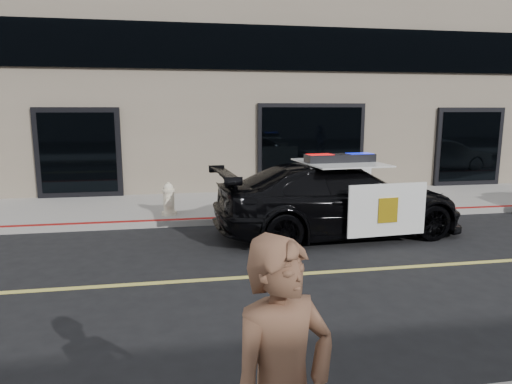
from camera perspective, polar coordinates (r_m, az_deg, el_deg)
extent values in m
plane|color=black|center=(9.10, 25.95, -7.95)|extent=(120.00, 120.00, 0.00)
cube|color=gray|center=(13.52, 12.95, -1.11)|extent=(60.00, 3.50, 0.15)
cube|color=#756856|center=(18.51, 7.01, 20.52)|extent=(60.00, 7.00, 12.00)
imported|color=black|center=(9.98, 10.28, -0.89)|extent=(3.00, 5.71, 1.56)
cube|color=white|center=(9.25, 16.09, -2.17)|extent=(1.66, 0.16, 1.04)
cube|color=white|center=(11.20, 10.33, 0.18)|extent=(1.66, 0.16, 1.04)
cube|color=white|center=(9.86, 10.43, 3.64)|extent=(1.70, 1.98, 0.03)
cube|color=gold|center=(9.23, 16.19, -2.21)|extent=(0.42, 0.04, 0.49)
cube|color=black|center=(9.85, 10.45, 4.16)|extent=(1.52, 0.50, 0.18)
cube|color=red|center=(9.67, 7.99, 4.20)|extent=(0.54, 0.38, 0.17)
cube|color=#0C19CC|center=(10.05, 12.82, 4.27)|extent=(0.54, 0.38, 0.17)
cylinder|color=#FBEDC7|center=(11.33, -10.79, -2.62)|extent=(0.36, 0.36, 0.08)
cylinder|color=#FBEDC7|center=(11.27, -10.84, -1.17)|extent=(0.26, 0.26, 0.51)
cylinder|color=#FBEDC7|center=(11.22, -10.89, 0.19)|extent=(0.31, 0.31, 0.06)
sphere|color=#FBEDC7|center=(11.21, -10.90, 0.50)|extent=(0.23, 0.23, 0.23)
cylinder|color=#FBEDC7|center=(11.19, -10.91, 1.01)|extent=(0.07, 0.07, 0.07)
cylinder|color=#FBEDC7|center=(11.42, -10.84, -0.66)|extent=(0.13, 0.12, 0.13)
cylinder|color=#FBEDC7|center=(11.08, -10.86, -0.99)|extent=(0.13, 0.12, 0.13)
cylinder|color=#FBEDC7|center=(11.07, -10.85, -1.38)|extent=(0.17, 0.14, 0.17)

